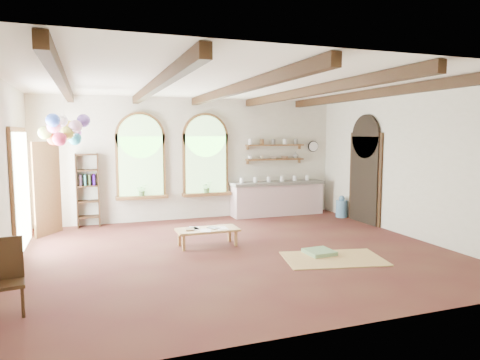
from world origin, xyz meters
name	(u,v)px	position (x,y,z in m)	size (l,w,h in m)	color
floor	(237,252)	(0.00, 0.00, 0.00)	(8.00, 8.00, 0.00)	#573024
ceiling_beams	(237,89)	(0.00, 0.00, 3.10)	(6.20, 6.80, 0.18)	#321F10
window_left	(141,159)	(-1.40, 3.43, 1.63)	(1.30, 0.28, 2.20)	brown
window_right	(206,158)	(0.30, 3.43, 1.63)	(1.30, 0.28, 2.20)	brown
left_doorway	(21,190)	(-3.95, 1.80, 1.15)	(0.10, 1.90, 2.50)	brown
right_doorway	(364,180)	(3.95, 1.50, 1.10)	(0.10, 1.30, 2.40)	black
kitchen_counter	(277,198)	(2.30, 3.20, 0.48)	(2.68, 0.62, 0.94)	beige
wall_shelf_lower	(275,159)	(2.30, 3.38, 1.55)	(1.70, 0.24, 0.04)	brown
wall_shelf_upper	(275,145)	(2.30, 3.38, 1.95)	(1.70, 0.24, 0.04)	brown
wall_clock	(313,146)	(3.55, 3.45, 1.90)	(0.32, 0.32, 0.04)	black
bookshelf	(88,190)	(-2.70, 3.32, 0.90)	(0.53, 0.32, 1.80)	#321F10
coffee_table	(208,231)	(-0.43, 0.60, 0.31)	(1.25, 0.57, 0.36)	tan
side_chair	(8,293)	(-3.65, -1.78, 0.28)	(0.43, 0.43, 0.97)	#321F10
floor_mat	(333,259)	(1.50, -1.05, 0.01)	(1.78, 1.10, 0.02)	tan
floor_cushion	(319,252)	(1.40, -0.71, 0.04)	(0.50, 0.50, 0.09)	#709768
water_jug_a	(303,205)	(3.10, 3.20, 0.24)	(0.29, 0.29, 0.56)	#5386B3
water_jug_b	(342,208)	(3.82, 2.30, 0.26)	(0.31, 0.31, 0.60)	#5386B3
balloon_cluster	(64,130)	(-3.08, 1.57, 2.35)	(0.99, 0.99, 1.16)	white
table_book	(186,229)	(-0.86, 0.64, 0.37)	(0.16, 0.24, 0.02)	olive
tablet	(214,228)	(-0.29, 0.62, 0.36)	(0.17, 0.25, 0.01)	black
potted_plant_left	(142,190)	(-1.40, 3.32, 0.85)	(0.27, 0.23, 0.30)	#598C4C
potted_plant_right	(207,187)	(0.30, 3.32, 0.85)	(0.27, 0.23, 0.30)	#598C4C
shelf_cup_a	(250,157)	(1.55, 3.38, 1.62)	(0.12, 0.10, 0.10)	white
shelf_cup_b	(262,157)	(1.90, 3.38, 1.62)	(0.10, 0.10, 0.09)	beige
shelf_bowl_a	(273,158)	(2.25, 3.38, 1.60)	(0.22, 0.22, 0.05)	beige
shelf_bowl_b	(285,157)	(2.60, 3.38, 1.60)	(0.20, 0.20, 0.06)	#8C664C
shelf_vase	(296,155)	(2.95, 3.38, 1.67)	(0.18, 0.18, 0.19)	slate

